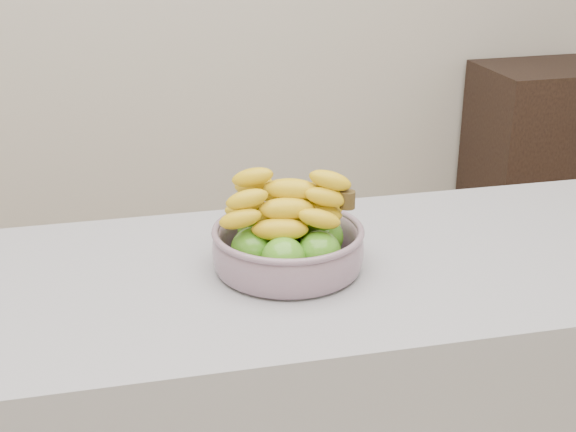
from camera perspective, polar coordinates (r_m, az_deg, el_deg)
name	(u,v)px	position (r m, az deg, el deg)	size (l,w,h in m)	color
cabinet	(535,175)	(3.39, 17.15, 2.79)	(0.49, 0.39, 0.88)	black
fruit_bowl	(288,241)	(1.40, -0.01, -1.80)	(0.27, 0.27, 0.17)	#8C9BA8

